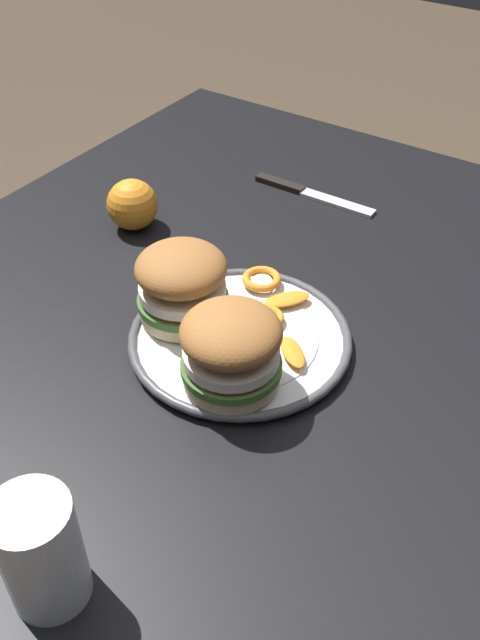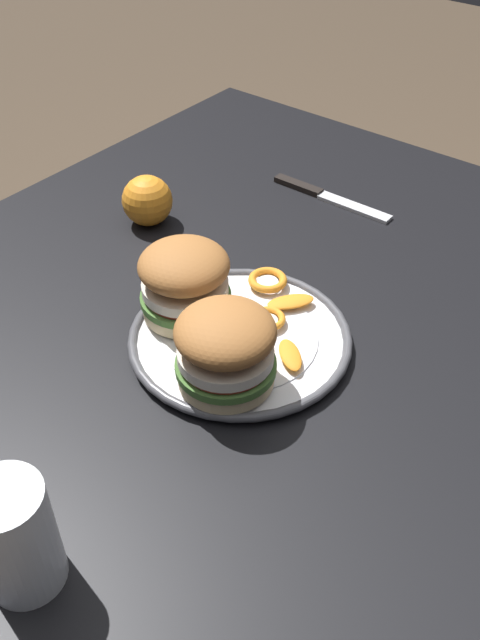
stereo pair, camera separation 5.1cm
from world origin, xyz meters
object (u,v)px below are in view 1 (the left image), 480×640
(dinner_plate, at_px, (240,338))
(sandwich_half_left, at_px, (231,348))
(drinking_glass, at_px, (43,558))
(sandwich_half_right, at_px, (182,283))
(whole_orange, at_px, (132,205))
(table_knife, at_px, (305,192))
(dining_table, at_px, (245,356))

(dinner_plate, height_order, sandwich_half_left, sandwich_half_left)
(sandwich_half_left, xyz_separation_m, drinking_glass, (-0.30, -0.01, -0.02))
(sandwich_half_right, bearing_deg, whole_orange, 55.33)
(whole_orange, height_order, table_knife, whole_orange)
(dining_table, relative_size, sandwich_half_right, 6.94)
(whole_orange, bearing_deg, sandwich_half_right, -124.67)
(drinking_glass, bearing_deg, dinner_plate, 6.57)
(whole_orange, bearing_deg, drinking_glass, -146.65)
(dinner_plate, height_order, whole_orange, whole_orange)
(dining_table, height_order, sandwich_half_left, sandwich_half_left)
(dinner_plate, bearing_deg, drinking_glass, -173.43)
(dining_table, height_order, whole_orange, whole_orange)
(dinner_plate, distance_m, whole_orange, 0.32)
(sandwich_half_right, xyz_separation_m, whole_orange, (0.14, 0.21, -0.03))
(sandwich_half_left, height_order, sandwich_half_right, same)
(drinking_glass, bearing_deg, table_knife, 12.14)
(dinner_plate, bearing_deg, sandwich_half_left, -153.19)
(dinner_plate, bearing_deg, dining_table, 28.79)
(sandwich_half_right, bearing_deg, dining_table, -25.07)
(table_knife, bearing_deg, sandwich_half_right, -174.72)
(dinner_plate, relative_size, sandwich_half_left, 1.81)
(table_knife, bearing_deg, dining_table, -165.74)
(dinner_plate, bearing_deg, table_knife, 17.48)
(drinking_glass, height_order, table_knife, drinking_glass)
(dining_table, xyz_separation_m, dinner_plate, (-0.08, -0.04, 0.11))
(sandwich_half_right, xyz_separation_m, table_knife, (0.38, 0.04, -0.07))
(dining_table, height_order, sandwich_half_right, sandwich_half_right)
(sandwich_half_left, distance_m, sandwich_half_right, 0.14)
(sandwich_half_right, bearing_deg, sandwich_half_left, -118.52)
(sandwich_half_right, distance_m, whole_orange, 0.26)
(drinking_glass, relative_size, table_knife, 0.56)
(dining_table, relative_size, sandwich_half_left, 7.16)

